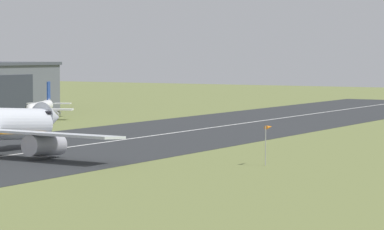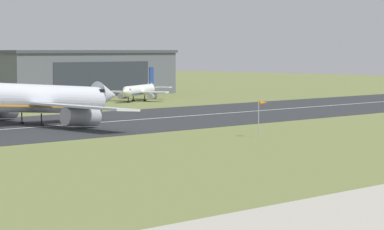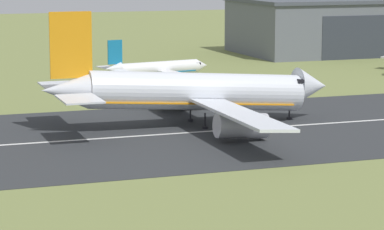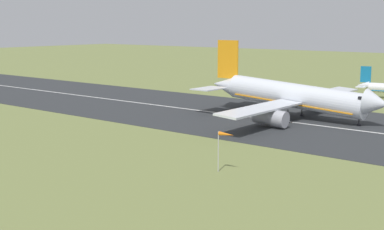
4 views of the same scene
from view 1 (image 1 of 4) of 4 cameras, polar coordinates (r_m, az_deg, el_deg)
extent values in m
plane|color=olive|center=(93.84, 5.02, -6.27)|extent=(706.53, 706.53, 0.00)
cone|color=silver|center=(165.63, -8.87, -0.15)|extent=(5.28, 5.49, 5.74)
cube|color=black|center=(163.53, -9.49, 0.18)|extent=(1.17, 4.64, 0.51)
cube|color=silver|center=(142.10, -8.92, -1.18)|extent=(5.49, 25.34, 0.73)
cylinder|color=#A8A8B2|center=(144.40, -9.24, -1.88)|extent=(7.30, 3.44, 3.81)
cylinder|color=black|center=(163.21, -9.70, -1.59)|extent=(0.24, 0.24, 2.38)
cylinder|color=black|center=(163.30, -9.69, -1.93)|extent=(0.84, 0.84, 0.44)
cylinder|color=white|center=(232.21, -9.54, 0.47)|extent=(17.78, 11.18, 2.83)
cone|color=white|center=(221.94, -10.16, 0.31)|extent=(3.57, 3.69, 2.83)
cone|color=white|center=(242.90, -8.95, 0.75)|extent=(4.19, 3.83, 2.55)
cube|color=black|center=(223.27, -10.08, 0.48)|extent=(2.09, 2.64, 0.44)
cube|color=navy|center=(232.26, -9.54, 0.28)|extent=(16.07, 10.19, 0.20)
cube|color=white|center=(233.06, -10.75, 0.35)|extent=(5.92, 7.66, 0.40)
cylinder|color=#A8A8B2|center=(232.42, -10.65, 0.06)|extent=(4.07, 3.27, 1.75)
cube|color=white|center=(230.80, -8.36, 0.34)|extent=(5.92, 7.66, 0.40)
cylinder|color=#A8A8B2|center=(230.41, -8.53, 0.05)|extent=(4.07, 3.27, 1.75)
cube|color=navy|center=(242.25, -8.99, 1.52)|extent=(2.85, 1.68, 4.81)
cube|color=white|center=(243.60, -9.78, 0.73)|extent=(4.40, 5.08, 0.24)
cube|color=white|center=(242.04, -8.13, 0.72)|extent=(4.40, 5.08, 0.24)
cylinder|color=black|center=(224.49, -10.01, -0.22)|extent=(0.24, 0.24, 1.68)
cylinder|color=black|center=(224.53, -10.00, -0.38)|extent=(0.84, 0.84, 0.44)
cylinder|color=black|center=(232.87, -9.93, -0.08)|extent=(0.24, 0.24, 1.68)
cylinder|color=black|center=(232.91, -9.93, -0.23)|extent=(0.84, 0.84, 0.44)
cylinder|color=black|center=(232.10, -9.12, -0.08)|extent=(0.24, 0.24, 1.68)
cylinder|color=black|center=(232.14, -9.12, -0.23)|extent=(0.84, 0.84, 0.44)
cylinder|color=#B7B7BC|center=(134.90, 4.64, -1.93)|extent=(0.14, 0.14, 5.88)
cone|color=orange|center=(135.88, 4.86, -0.75)|extent=(2.40, 0.77, 0.60)
camera|label=2|loc=(37.73, 111.03, -4.32)|focal=85.00mm
camera|label=3|loc=(65.43, 46.75, 9.50)|focal=85.00mm
camera|label=4|loc=(163.32, 31.53, 4.84)|focal=50.00mm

